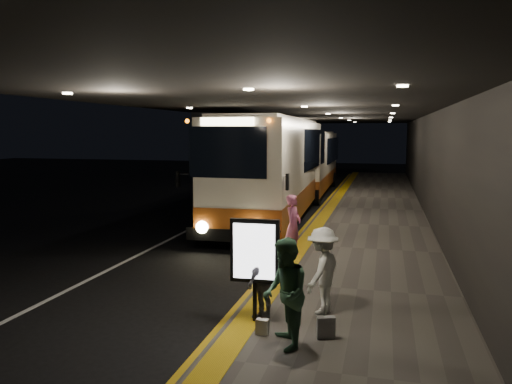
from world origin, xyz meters
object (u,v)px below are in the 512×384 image
Objects in this scene: bag_polka at (326,328)px; stanchion_post at (277,253)px; passenger_boarding at (293,225)px; coach_main at (275,173)px; passenger_waiting_green at (285,293)px; bag_plain at (262,327)px; passenger_waiting_grey at (264,281)px; coach_second at (310,164)px; passenger_waiting_white at (322,270)px; info_sign at (255,253)px.

bag_polka is 3.91m from stanchion_post.
coach_main is at bearing 29.19° from passenger_boarding.
passenger_waiting_green is 0.99m from bag_plain.
passenger_boarding is at bearing 105.87° from bag_polka.
passenger_waiting_green reaches higher than passenger_waiting_grey.
passenger_boarding is (1.92, -16.12, -0.69)m from coach_second.
passenger_waiting_green reaches higher than stanchion_post.
passenger_waiting_green is 1.32m from passenger_waiting_grey.
passenger_waiting_green is 4.20m from stanchion_post.
stanchion_post is at bearing -79.50° from coach_main.
coach_main is at bearing 101.45° from bag_plain.
passenger_waiting_grey is (0.32, -4.90, -0.14)m from passenger_boarding.
passenger_waiting_grey is at bearing 153.40° from bag_polka.
coach_second is at bearing 95.94° from stanchion_post.
coach_main reaches higher than passenger_boarding.
passenger_waiting_grey is (-1.03, -0.58, -0.11)m from passenger_waiting_white.
passenger_waiting_green is 1.28m from info_sign.
passenger_waiting_white is 1.39m from bag_polka.
coach_main is 9.48m from coach_second.
stanchion_post is at bearing -168.69° from passenger_boarding.
bag_plain is (2.40, -21.77, -1.43)m from coach_second.
bag_plain is at bearing -16.89° from passenger_waiting_white.
passenger_waiting_white reaches higher than bag_polka.
passenger_waiting_green is 1.07× the size of passenger_waiting_white.
coach_main is 7.54× the size of passenger_boarding.
passenger_waiting_green is at bearing -139.85° from bag_polka.
bag_polka is (3.58, -12.17, -1.63)m from coach_main.
coach_main is 11.51m from passenger_waiting_white.
bag_polka is at bearing 6.27° from bag_plain.
passenger_waiting_grey is 2.95m from stanchion_post.
info_sign is (-0.76, 0.95, 0.40)m from passenger_waiting_green.
passenger_boarding is 2.01m from stanchion_post.
passenger_waiting_green is at bearing -79.19° from coach_main.
passenger_waiting_white is 1.15× the size of passenger_waiting_grey.
stanchion_post is at bearing 91.87° from info_sign.
coach_second is 6.74× the size of passenger_waiting_white.
bag_plain is (-1.09, -0.12, -0.05)m from bag_polka.
passenger_waiting_grey is 5.36× the size of bag_plain.
passenger_waiting_white is 1.56× the size of stanchion_post.
coach_main reaches higher than bag_polka.
coach_main is at bearing -146.40° from passenger_waiting_white.
bag_plain is 1.33m from info_sign.
coach_second is 20.72m from passenger_waiting_white.
coach_main reaches higher than passenger_waiting_grey.
info_sign is (0.20, -5.09, 0.43)m from passenger_boarding.
info_sign is (2.12, -21.21, -0.25)m from coach_second.
coach_second reaches higher than passenger_waiting_white.
coach_second is 7.78× the size of passenger_waiting_grey.
coach_second is at bearing -149.79° from passenger_waiting_grey.
passenger_waiting_grey is 3.88× the size of bag_polka.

